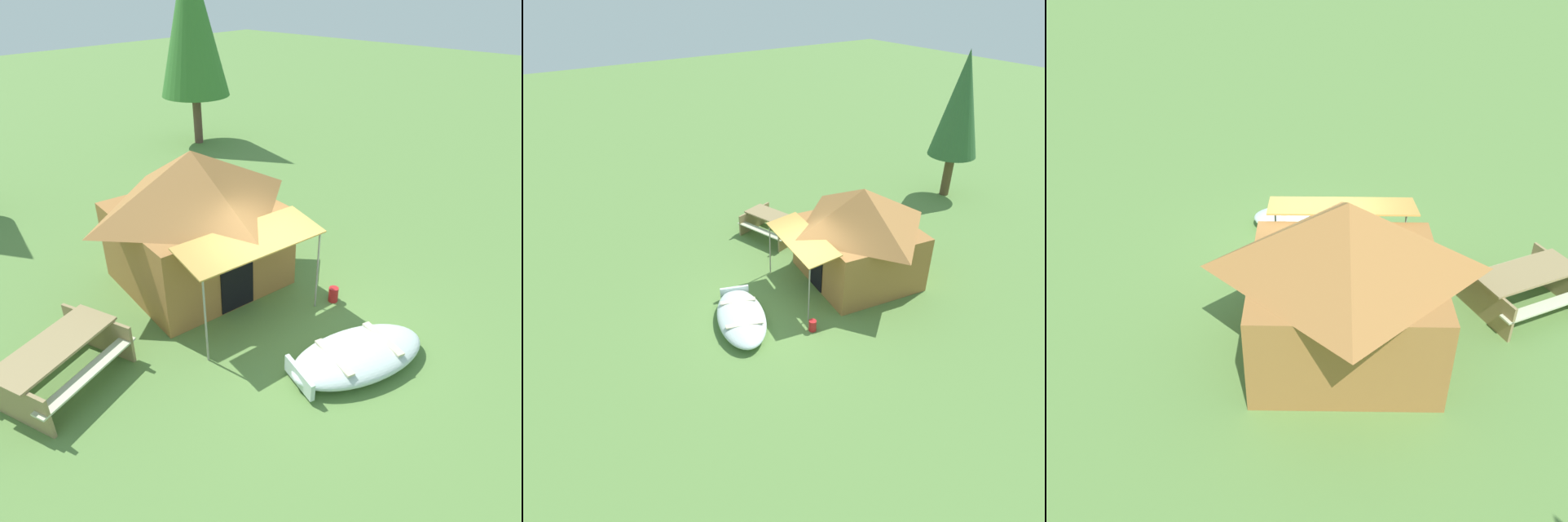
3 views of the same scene
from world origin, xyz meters
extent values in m
plane|color=#5A823F|center=(0.00, 0.00, 0.00)|extent=(80.00, 80.00, 0.00)
ellipsoid|color=silver|center=(-0.09, -1.50, 0.21)|extent=(2.83, 2.06, 0.42)
ellipsoid|color=#444A48|center=(-0.09, -1.50, 0.24)|extent=(2.59, 1.85, 0.15)
cube|color=beige|center=(0.39, -1.68, 0.38)|extent=(0.46, 0.96, 0.04)
cube|color=beige|center=(-0.57, -1.33, 0.38)|extent=(0.46, 0.96, 0.04)
cube|color=silver|center=(-1.20, -1.10, 0.23)|extent=(0.35, 0.79, 0.32)
cube|color=#A26B36|center=(-0.12, 2.58, 0.87)|extent=(3.48, 3.32, 1.74)
pyramid|color=#A26B36|center=(-0.12, 2.58, 2.32)|extent=(3.76, 3.58, 1.17)
cube|color=black|center=(-0.34, 1.16, 0.73)|extent=(0.76, 0.15, 1.39)
cube|color=gold|center=(-0.42, 0.68, 1.79)|extent=(2.88, 1.40, 0.19)
cylinder|color=gray|center=(0.78, 0.07, 0.82)|extent=(0.04, 0.04, 1.65)
cylinder|color=gray|center=(-1.76, 0.48, 0.82)|extent=(0.04, 0.04, 1.65)
cube|color=#937D52|center=(-3.73, 1.86, 0.77)|extent=(2.14, 1.35, 0.04)
cube|color=beige|center=(-3.55, 1.25, 0.45)|extent=(1.99, 0.80, 0.04)
cube|color=beige|center=(-3.90, 2.47, 0.45)|extent=(1.99, 0.80, 0.04)
cube|color=#937D52|center=(-4.59, 1.61, 0.37)|extent=(0.48, 1.49, 0.75)
cube|color=#937D52|center=(-2.87, 2.11, 0.37)|extent=(0.48, 1.49, 0.75)
cube|color=red|center=(0.84, 1.51, 0.16)|extent=(0.65, 0.55, 0.33)
cylinder|color=red|center=(1.19, -0.09, 0.16)|extent=(0.25, 0.25, 0.31)
cylinder|color=brown|center=(-2.74, 9.73, 0.85)|extent=(0.36, 0.36, 1.70)
cone|color=#336334|center=(-2.74, 9.73, 3.67)|extent=(1.88, 1.88, 3.94)
camera|label=1|loc=(-5.80, -4.51, 5.82)|focal=33.19mm
camera|label=2|loc=(8.82, -6.14, 8.23)|focal=32.90mm
camera|label=3|loc=(1.60, 10.06, 7.09)|focal=40.38mm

